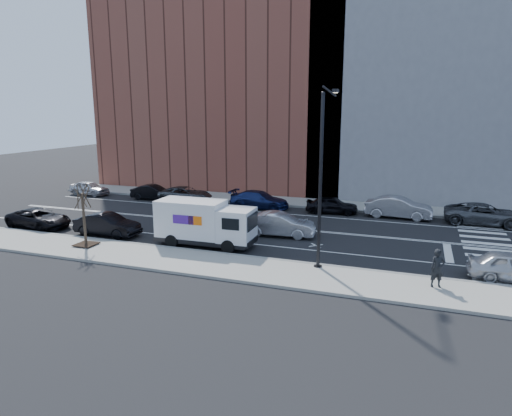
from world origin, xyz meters
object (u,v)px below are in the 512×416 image
Objects in this scene: far_parked_b at (153,192)px; pedestrian at (437,268)px; fedex_van at (205,223)px; far_parked_a at (89,188)px; driving_sedan at (280,224)px.

pedestrian is (23.96, -14.14, 0.38)m from far_parked_b.
far_parked_b is 27.83m from pedestrian.
fedex_van is 1.50× the size of far_parked_b.
far_parked_b is at bearing -84.16° from far_parked_a.
fedex_van reaches higher than driving_sedan.
far_parked_a is 0.98× the size of far_parked_b.
fedex_van is 1.53× the size of far_parked_a.
far_parked_a is 7.05m from far_parked_b.
far_parked_b is 16.42m from driving_sedan.
driving_sedan is (3.66, 3.68, -0.69)m from fedex_van.
fedex_van is at bearing 148.79° from pedestrian.
far_parked_b is (7.05, 0.15, -0.01)m from far_parked_a.
driving_sedan is at bearing -104.88° from far_parked_a.
far_parked_a is 2.21× the size of pedestrian.
pedestrian reaches higher than driving_sedan.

